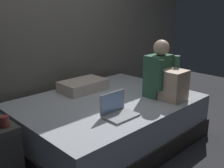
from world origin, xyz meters
TOP-DOWN VIEW (x-y plane):
  - ground_plane at (0.00, 0.00)m, footprint 8.00×8.00m
  - wall_back at (0.00, 1.20)m, footprint 5.60×0.10m
  - bed at (0.20, 0.30)m, footprint 2.00×1.50m
  - person_sitting at (0.72, -0.09)m, footprint 0.39×0.44m
  - laptop at (-0.04, -0.10)m, footprint 0.32×0.23m
  - pillow at (0.21, 0.75)m, footprint 0.56×0.36m
  - mug at (-0.97, 0.26)m, footprint 0.08×0.08m

SIDE VIEW (x-z plane):
  - ground_plane at x=0.00m, z-range 0.00..0.00m
  - bed at x=0.20m, z-range 0.00..0.51m
  - laptop at x=-0.04m, z-range 0.45..0.67m
  - pillow at x=0.21m, z-range 0.51..0.64m
  - mug at x=-0.97m, z-range 0.58..0.67m
  - person_sitting at x=0.72m, z-range 0.43..1.09m
  - wall_back at x=0.00m, z-range 0.00..2.70m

